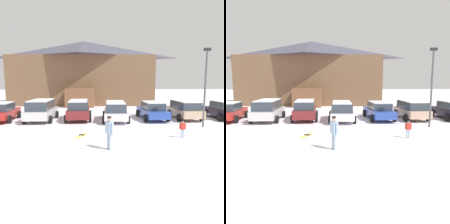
# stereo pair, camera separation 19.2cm
# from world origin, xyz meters

# --- Properties ---
(ground) EXTENTS (160.00, 160.00, 0.00)m
(ground) POSITION_xyz_m (0.00, 0.00, 0.00)
(ground) COLOR white
(ski_lodge) EXTENTS (20.85, 12.59, 9.23)m
(ski_lodge) POSITION_xyz_m (-4.00, 26.45, 4.67)
(ski_lodge) COLOR brown
(ski_lodge) RESTS_ON ground
(parked_red_sedan) EXTENTS (2.36, 4.27, 1.57)m
(parked_red_sedan) POSITION_xyz_m (-10.07, 11.22, 0.80)
(parked_red_sedan) COLOR #AD211C
(parked_red_sedan) RESTS_ON ground
(parked_silver_wagon) EXTENTS (2.29, 4.34, 1.78)m
(parked_silver_wagon) POSITION_xyz_m (-6.76, 11.10, 0.95)
(parked_silver_wagon) COLOR silver
(parked_silver_wagon) RESTS_ON ground
(parked_maroon_van) EXTENTS (2.30, 4.27, 1.71)m
(parked_maroon_van) POSITION_xyz_m (-3.63, 11.34, 0.92)
(parked_maroon_van) COLOR maroon
(parked_maroon_van) RESTS_ON ground
(parked_white_suv) EXTENTS (2.34, 4.58, 1.61)m
(parked_white_suv) POSITION_xyz_m (-0.49, 10.71, 0.88)
(parked_white_suv) COLOR white
(parked_white_suv) RESTS_ON ground
(parked_blue_hatchback) EXTENTS (2.27, 4.84, 1.56)m
(parked_blue_hatchback) POSITION_xyz_m (2.83, 11.28, 0.80)
(parked_blue_hatchback) COLOR #28459E
(parked_blue_hatchback) RESTS_ON ground
(parked_beige_suv) EXTENTS (2.24, 4.28, 1.63)m
(parked_beige_suv) POSITION_xyz_m (5.74, 11.24, 0.88)
(parked_beige_suv) COLOR tan
(parked_beige_suv) RESTS_ON ground
(parked_black_sedan) EXTENTS (2.23, 4.19, 1.60)m
(parked_black_sedan) POSITION_xyz_m (9.27, 11.15, 0.81)
(parked_black_sedan) COLOR black
(parked_black_sedan) RESTS_ON ground
(skier_child_in_red_jacket) EXTENTS (0.39, 0.17, 1.05)m
(skier_child_in_red_jacket) POSITION_xyz_m (3.04, 4.79, 0.59)
(skier_child_in_red_jacket) COLOR #9BB6D1
(skier_child_in_red_jacket) RESTS_ON ground
(skier_adult_in_blue_parka) EXTENTS (0.41, 0.55, 1.67)m
(skier_adult_in_blue_parka) POSITION_xyz_m (-1.41, 2.83, 0.94)
(skier_adult_in_blue_parka) COLOR #9DB8C8
(skier_adult_in_blue_parka) RESTS_ON ground
(pair_of_skis) EXTENTS (0.88, 1.41, 0.08)m
(pair_of_skis) POSITION_xyz_m (-3.00, 5.67, 0.02)
(pair_of_skis) COLOR gold
(pair_of_skis) RESTS_ON ground
(lamp_post) EXTENTS (0.44, 0.24, 5.65)m
(lamp_post) POSITION_xyz_m (5.74, 7.71, 3.17)
(lamp_post) COLOR #515459
(lamp_post) RESTS_ON ground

